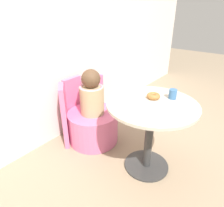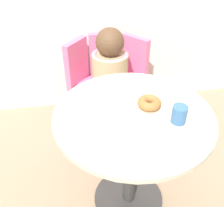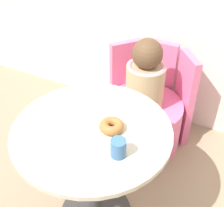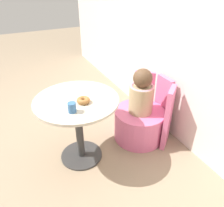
{
  "view_description": "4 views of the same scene",
  "coord_description": "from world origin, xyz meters",
  "px_view_note": "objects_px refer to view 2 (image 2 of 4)",
  "views": [
    {
      "loc": [
        -1.33,
        -0.66,
        1.43
      ],
      "look_at": [
        0.01,
        0.4,
        0.59
      ],
      "focal_mm": 32.0,
      "sensor_mm": 36.0,
      "label": 1
    },
    {
      "loc": [
        -0.2,
        -0.95,
        1.48
      ],
      "look_at": [
        0.01,
        0.31,
        0.54
      ],
      "focal_mm": 42.0,
      "sensor_mm": 36.0,
      "label": 2
    },
    {
      "loc": [
        0.65,
        -0.94,
        1.7
      ],
      "look_at": [
        0.01,
        0.33,
        0.61
      ],
      "focal_mm": 50.0,
      "sensor_mm": 36.0,
      "label": 3
    },
    {
      "loc": [
        1.73,
        -0.46,
        1.68
      ],
      "look_at": [
        0.04,
        0.38,
        0.54
      ],
      "focal_mm": 35.0,
      "sensor_mm": 36.0,
      "label": 4
    }
  ],
  "objects_px": {
    "round_table": "(132,139)",
    "donut": "(149,103)",
    "tub_chair": "(110,109)",
    "child_figure": "(110,65)",
    "cup": "(179,114)"
  },
  "relations": [
    {
      "from": "tub_chair",
      "to": "cup",
      "type": "xyz_separation_m",
      "value": [
        0.19,
        -0.8,
        0.56
      ]
    },
    {
      "from": "round_table",
      "to": "tub_chair",
      "type": "relative_size",
      "value": 1.38
    },
    {
      "from": "round_table",
      "to": "donut",
      "type": "xyz_separation_m",
      "value": [
        0.09,
        0.04,
        0.19
      ]
    },
    {
      "from": "child_figure",
      "to": "donut",
      "type": "distance_m",
      "value": 0.69
    },
    {
      "from": "tub_chair",
      "to": "donut",
      "type": "distance_m",
      "value": 0.86
    },
    {
      "from": "round_table",
      "to": "cup",
      "type": "bearing_deg",
      "value": -26.77
    },
    {
      "from": "round_table",
      "to": "donut",
      "type": "relative_size",
      "value": 6.62
    },
    {
      "from": "donut",
      "to": "round_table",
      "type": "bearing_deg",
      "value": -156.33
    },
    {
      "from": "round_table",
      "to": "donut",
      "type": "height_order",
      "value": "donut"
    },
    {
      "from": "cup",
      "to": "round_table",
      "type": "bearing_deg",
      "value": 153.23
    },
    {
      "from": "child_figure",
      "to": "cup",
      "type": "distance_m",
      "value": 0.84
    },
    {
      "from": "donut",
      "to": "cup",
      "type": "height_order",
      "value": "cup"
    },
    {
      "from": "tub_chair",
      "to": "round_table",
      "type": "bearing_deg",
      "value": -89.94
    },
    {
      "from": "round_table",
      "to": "tub_chair",
      "type": "height_order",
      "value": "round_table"
    },
    {
      "from": "tub_chair",
      "to": "child_figure",
      "type": "relative_size",
      "value": 1.14
    }
  ]
}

